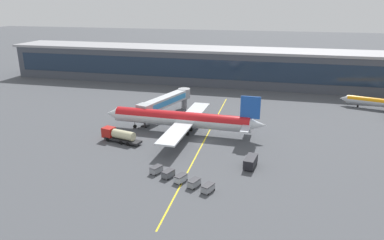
% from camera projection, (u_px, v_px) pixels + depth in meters
% --- Properties ---
extents(ground_plane, '(700.00, 700.00, 0.00)m').
position_uv_depth(ground_plane, '(203.00, 141.00, 90.18)').
color(ground_plane, '#47494F').
extents(apron_lead_in_line, '(1.86, 79.99, 0.01)m').
position_uv_depth(apron_lead_in_line, '(205.00, 139.00, 91.97)').
color(apron_lead_in_line, yellow).
rests_on(apron_lead_in_line, ground_plane).
extents(terminal_building, '(191.59, 19.78, 14.69)m').
position_uv_depth(terminal_building, '(226.00, 66.00, 150.64)').
color(terminal_building, '#424751').
rests_on(terminal_building, ground_plane).
extents(main_airliner, '(44.29, 35.15, 11.30)m').
position_uv_depth(main_airliner, '(182.00, 119.00, 94.86)').
color(main_airliner, silver).
rests_on(main_airliner, ground_plane).
extents(jet_bridge, '(10.05, 24.18, 6.54)m').
position_uv_depth(jet_bridge, '(167.00, 101.00, 108.38)').
color(jet_bridge, '#B2B7BC').
rests_on(jet_bridge, ground_plane).
extents(fuel_tanker, '(11.09, 4.94, 3.25)m').
position_uv_depth(fuel_tanker, '(119.00, 135.00, 89.41)').
color(fuel_tanker, '#232326').
rests_on(fuel_tanker, ground_plane).
extents(crew_van, '(2.75, 5.23, 2.30)m').
position_uv_depth(crew_van, '(251.00, 161.00, 75.99)').
color(crew_van, black).
rests_on(crew_van, ground_plane).
extents(baggage_cart_0, '(2.43, 3.04, 1.48)m').
position_uv_depth(baggage_cart_0, '(156.00, 169.00, 73.47)').
color(baggage_cart_0, gray).
rests_on(baggage_cart_0, ground_plane).
extents(baggage_cart_1, '(2.43, 3.04, 1.48)m').
position_uv_depth(baggage_cart_1, '(168.00, 174.00, 71.67)').
color(baggage_cart_1, '#595B60').
rests_on(baggage_cart_1, ground_plane).
extents(baggage_cart_2, '(2.43, 3.04, 1.48)m').
position_uv_depth(baggage_cart_2, '(181.00, 178.00, 69.86)').
color(baggage_cart_2, '#B2B7BC').
rests_on(baggage_cart_2, ground_plane).
extents(baggage_cart_3, '(2.43, 3.04, 1.48)m').
position_uv_depth(baggage_cart_3, '(194.00, 183.00, 68.05)').
color(baggage_cart_3, gray).
rests_on(baggage_cart_3, ground_plane).
extents(baggage_cart_4, '(2.43, 3.04, 1.48)m').
position_uv_depth(baggage_cart_4, '(208.00, 188.00, 66.25)').
color(baggage_cart_4, gray).
rests_on(baggage_cart_4, ground_plane).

